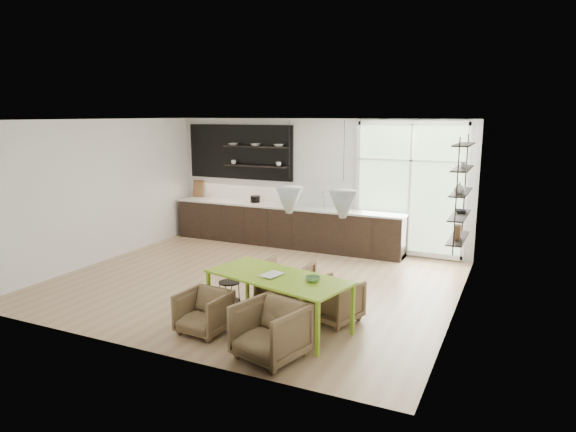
{
  "coord_description": "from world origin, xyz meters",
  "views": [
    {
      "loc": [
        4.32,
        -7.79,
        2.99
      ],
      "look_at": [
        0.42,
        0.6,
        1.15
      ],
      "focal_mm": 32.0,
      "sensor_mm": 36.0,
      "label": 1
    }
  ],
  "objects_px": {
    "dining_table": "(278,279)",
    "armchair_back_right": "(335,301)",
    "armchair_front_left": "(204,312)",
    "armchair_front_right": "(270,331)",
    "wire_stool": "(229,291)",
    "armchair_back_left": "(286,283)"
  },
  "relations": [
    {
      "from": "armchair_back_right",
      "to": "armchair_front_left",
      "type": "xyz_separation_m",
      "value": [
        -1.5,
        -1.16,
        -0.01
      ]
    },
    {
      "from": "dining_table",
      "to": "armchair_back_right",
      "type": "xyz_separation_m",
      "value": [
        0.67,
        0.52,
        -0.39
      ]
    },
    {
      "from": "dining_table",
      "to": "armchair_back_right",
      "type": "height_order",
      "value": "dining_table"
    },
    {
      "from": "dining_table",
      "to": "armchair_front_left",
      "type": "distance_m",
      "value": 1.12
    },
    {
      "from": "armchair_front_right",
      "to": "wire_stool",
      "type": "bearing_deg",
      "value": 153.27
    },
    {
      "from": "dining_table",
      "to": "armchair_back_right",
      "type": "relative_size",
      "value": 3.24
    },
    {
      "from": "armchair_front_right",
      "to": "wire_stool",
      "type": "height_order",
      "value": "armchair_front_right"
    },
    {
      "from": "dining_table",
      "to": "wire_stool",
      "type": "bearing_deg",
      "value": 177.27
    },
    {
      "from": "armchair_back_left",
      "to": "wire_stool",
      "type": "xyz_separation_m",
      "value": [
        -0.72,
        -0.55,
        -0.07
      ]
    },
    {
      "from": "dining_table",
      "to": "wire_stool",
      "type": "distance_m",
      "value": 1.11
    },
    {
      "from": "dining_table",
      "to": "armchair_back_left",
      "type": "bearing_deg",
      "value": 121.35
    },
    {
      "from": "dining_table",
      "to": "armchair_front_left",
      "type": "relative_size",
      "value": 3.4
    },
    {
      "from": "armchair_front_right",
      "to": "dining_table",
      "type": "bearing_deg",
      "value": 126.16
    },
    {
      "from": "dining_table",
      "to": "wire_stool",
      "type": "xyz_separation_m",
      "value": [
        -0.99,
        0.29,
        -0.42
      ]
    },
    {
      "from": "armchair_back_left",
      "to": "wire_stool",
      "type": "bearing_deg",
      "value": 35.88
    },
    {
      "from": "armchair_back_left",
      "to": "armchair_back_right",
      "type": "distance_m",
      "value": 0.99
    },
    {
      "from": "armchair_back_left",
      "to": "wire_stool",
      "type": "relative_size",
      "value": 1.79
    },
    {
      "from": "armchair_back_right",
      "to": "armchair_front_right",
      "type": "bearing_deg",
      "value": 95.33
    },
    {
      "from": "armchair_front_right",
      "to": "wire_stool",
      "type": "xyz_separation_m",
      "value": [
        -1.33,
        1.21,
        -0.08
      ]
    },
    {
      "from": "dining_table",
      "to": "armchair_back_left",
      "type": "distance_m",
      "value": 0.94
    },
    {
      "from": "wire_stool",
      "to": "armchair_front_left",
      "type": "bearing_deg",
      "value": -80.72
    },
    {
      "from": "armchair_back_right",
      "to": "armchair_back_left",
      "type": "bearing_deg",
      "value": -0.47
    }
  ]
}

